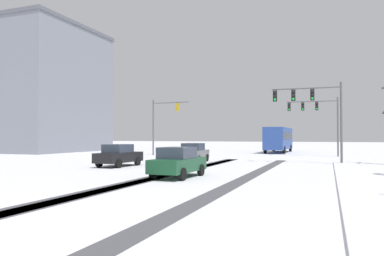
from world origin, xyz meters
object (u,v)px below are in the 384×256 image
traffic_signal_near_right (312,104)px  bus_oncoming (279,138)px  car_dark_green_third (178,162)px  traffic_signal_far_left (162,118)px  car_grey_lead (193,153)px  car_black_second (119,155)px  office_building_far_left_block (20,91)px  traffic_signal_far_right (317,113)px

traffic_signal_near_right → bus_oncoming: bearing=104.3°
traffic_signal_near_right → car_dark_green_third: 14.97m
traffic_signal_far_left → car_dark_green_third: size_ratio=1.56×
car_grey_lead → car_black_second: same height
bus_oncoming → car_dark_green_third: bearing=-91.9°
traffic_signal_near_right → car_black_second: bearing=-149.7°
traffic_signal_near_right → bus_oncoming: 21.33m
bus_oncoming → office_building_far_left_block: 38.84m
traffic_signal_far_right → traffic_signal_far_left: 17.46m
traffic_signal_far_left → car_dark_green_third: (10.65, -20.96, -3.52)m
traffic_signal_far_left → bus_oncoming: (11.77, 12.49, -2.34)m
traffic_signal_near_right → car_black_second: (-13.22, -7.73, -3.95)m
office_building_far_left_block → traffic_signal_far_right: bearing=-0.1°
car_grey_lead → office_building_far_left_block: bearing=157.5°
bus_oncoming → traffic_signal_near_right: bearing=-75.7°
traffic_signal_near_right → traffic_signal_far_left: 18.80m
car_grey_lead → car_black_second: bearing=-120.2°
car_grey_lead → traffic_signal_near_right: bearing=9.2°
traffic_signal_near_right → car_black_second: size_ratio=1.56×
traffic_signal_far_left → car_grey_lead: bearing=-52.4°
traffic_signal_near_right → office_building_far_left_block: bearing=164.1°
car_grey_lead → office_building_far_left_block: size_ratio=0.19×
car_grey_lead → car_black_second: size_ratio=1.00×
car_grey_lead → bus_oncoming: size_ratio=0.38×
traffic_signal_far_left → office_building_far_left_block: (-25.48, 4.08, 4.72)m
car_black_second → bus_oncoming: bus_oncoming is taller
traffic_signal_far_left → office_building_far_left_block: 26.23m
office_building_far_left_block → car_grey_lead: bearing=-22.5°
car_dark_green_third → bus_oncoming: 33.49m
traffic_signal_near_right → car_black_second: 15.81m
traffic_signal_far_left → traffic_signal_far_right: bearing=13.2°
traffic_signal_far_right → car_dark_green_third: 26.05m
car_black_second → traffic_signal_far_right: bearing=56.2°
office_building_far_left_block → car_dark_green_third: bearing=-34.7°
car_black_second → car_dark_green_third: (6.86, -5.24, 0.00)m
car_black_second → bus_oncoming: 29.34m
traffic_signal_far_right → traffic_signal_far_left: (-16.99, -3.99, -0.44)m
bus_oncoming → traffic_signal_far_right: bearing=-58.4°
traffic_signal_near_right → office_building_far_left_block: (-42.49, 12.07, 4.28)m
car_black_second → car_dark_green_third: size_ratio=1.00×
traffic_signal_far_right → bus_oncoming: 10.36m
traffic_signal_near_right → traffic_signal_far_left: size_ratio=1.00×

